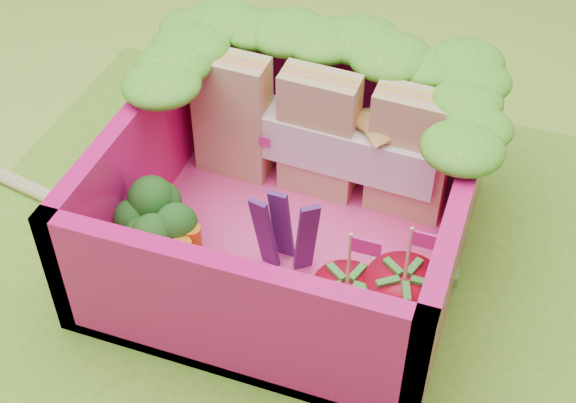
{
  "coord_description": "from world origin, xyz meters",
  "views": [
    {
      "loc": [
        0.74,
        -1.89,
        2.33
      ],
      "look_at": [
        0.01,
        0.19,
        0.28
      ],
      "focal_mm": 50.0,
      "sensor_mm": 36.0,
      "label": 1
    }
  ],
  "objects_px": {
    "sandwich_stack": "(320,135)",
    "broccoli": "(158,222)",
    "chopsticks": "(73,208)",
    "strawberry_right": "(401,304)",
    "bento_box": "(291,197)",
    "strawberry_left": "(346,306)"
  },
  "relations": [
    {
      "from": "strawberry_left",
      "to": "strawberry_right",
      "type": "distance_m",
      "value": 0.19
    },
    {
      "from": "chopsticks",
      "to": "strawberry_right",
      "type": "bearing_deg",
      "value": -7.79
    },
    {
      "from": "broccoli",
      "to": "chopsticks",
      "type": "relative_size",
      "value": 0.14
    },
    {
      "from": "bento_box",
      "to": "strawberry_left",
      "type": "bearing_deg",
      "value": -47.74
    },
    {
      "from": "broccoli",
      "to": "strawberry_left",
      "type": "bearing_deg",
      "value": -7.51
    },
    {
      "from": "strawberry_left",
      "to": "bento_box",
      "type": "bearing_deg",
      "value": 132.26
    },
    {
      "from": "strawberry_right",
      "to": "chopsticks",
      "type": "bearing_deg",
      "value": 172.21
    },
    {
      "from": "bento_box",
      "to": "strawberry_right",
      "type": "bearing_deg",
      "value": -30.43
    },
    {
      "from": "sandwich_stack",
      "to": "strawberry_left",
      "type": "height_order",
      "value": "sandwich_stack"
    },
    {
      "from": "broccoli",
      "to": "strawberry_right",
      "type": "distance_m",
      "value": 0.93
    },
    {
      "from": "sandwich_stack",
      "to": "broccoli",
      "type": "height_order",
      "value": "sandwich_stack"
    },
    {
      "from": "sandwich_stack",
      "to": "broccoli",
      "type": "distance_m",
      "value": 0.74
    },
    {
      "from": "bento_box",
      "to": "strawberry_left",
      "type": "height_order",
      "value": "bento_box"
    },
    {
      "from": "bento_box",
      "to": "strawberry_left",
      "type": "relative_size",
      "value": 2.74
    },
    {
      "from": "strawberry_right",
      "to": "bento_box",
      "type": "bearing_deg",
      "value": 149.57
    },
    {
      "from": "broccoli",
      "to": "chopsticks",
      "type": "xyz_separation_m",
      "value": [
        -0.49,
        0.16,
        -0.22
      ]
    },
    {
      "from": "chopsticks",
      "to": "strawberry_left",
      "type": "bearing_deg",
      "value": -11.6
    },
    {
      "from": "strawberry_right",
      "to": "chopsticks",
      "type": "xyz_separation_m",
      "value": [
        -1.42,
        0.19,
        -0.17
      ]
    },
    {
      "from": "strawberry_left",
      "to": "strawberry_right",
      "type": "height_order",
      "value": "strawberry_right"
    },
    {
      "from": "sandwich_stack",
      "to": "broccoli",
      "type": "relative_size",
      "value": 3.06
    },
    {
      "from": "bento_box",
      "to": "chopsticks",
      "type": "xyz_separation_m",
      "value": [
        -0.92,
        -0.1,
        -0.25
      ]
    },
    {
      "from": "broccoli",
      "to": "strawberry_left",
      "type": "xyz_separation_m",
      "value": [
        0.75,
        -0.1,
        -0.07
      ]
    }
  ]
}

